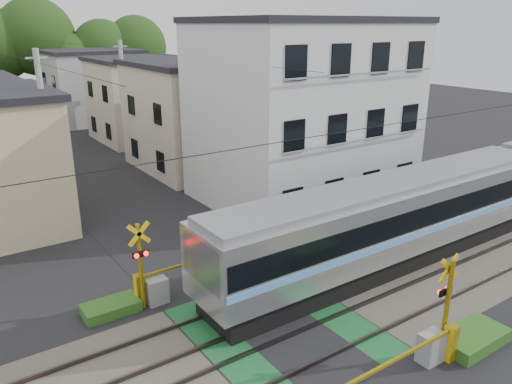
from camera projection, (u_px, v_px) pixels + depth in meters
ground at (281, 329)px, 15.46m from camera, size 120.00×120.00×0.00m
track_bed at (281, 328)px, 15.45m from camera, size 120.00×120.00×0.14m
crossing_signal_near at (436, 339)px, 13.77m from camera, size 4.74×0.65×3.09m
crossing_signal_far at (153, 284)px, 16.69m from camera, size 4.74×0.65×3.09m
apartment_block at (302, 111)px, 25.94m from camera, size 10.20×8.36×9.30m
houses_row at (59, 110)px, 34.77m from camera, size 22.07×31.35×6.80m
catenary at (417, 182)px, 17.52m from camera, size 60.00×5.04×7.00m
utility_poles at (48, 105)px, 31.53m from camera, size 7.90×42.00×8.00m
pedestrian at (59, 132)px, 39.57m from camera, size 0.67×0.51×1.66m
weed_patches at (325, 308)px, 16.27m from camera, size 10.25×8.80×0.40m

